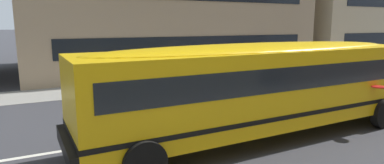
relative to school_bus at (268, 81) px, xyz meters
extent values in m
plane|color=#38383D|center=(-1.75, 1.38, -1.60)|extent=(400.00, 400.00, 0.00)
cube|color=gray|center=(-1.75, 8.91, -1.59)|extent=(120.00, 3.00, 0.01)
cube|color=silver|center=(-1.75, 1.38, -1.60)|extent=(110.00, 0.16, 0.01)
cube|color=yellow|center=(-0.23, 0.00, -0.10)|extent=(10.33, 2.54, 2.06)
cube|color=black|center=(-5.45, -0.11, -0.96)|extent=(0.23, 2.34, 0.34)
cube|color=black|center=(-0.23, 0.00, 0.27)|extent=(9.71, 2.56, 0.60)
cube|color=black|center=(-0.23, 0.00, -0.71)|extent=(10.35, 2.57, 0.11)
ellipsoid|color=yellow|center=(-0.23, 0.00, 0.92)|extent=(9.91, 2.34, 0.34)
cylinder|color=red|center=(3.08, -1.28, -0.21)|extent=(0.42, 0.42, 0.03)
cylinder|color=black|center=(3.65, 1.24, -1.13)|extent=(0.94, 0.28, 0.93)
cylinder|color=black|center=(3.70, -1.10, -1.13)|extent=(0.94, 0.28, 0.93)
cylinder|color=black|center=(-4.16, 1.09, -1.13)|extent=(0.94, 0.28, 0.93)
cylinder|color=black|center=(-4.12, -1.25, -1.13)|extent=(0.94, 0.28, 0.93)
cube|color=black|center=(10.29, 6.29, -0.95)|extent=(3.94, 1.78, 0.70)
cube|color=black|center=(10.14, 6.30, -0.28)|extent=(2.23, 1.61, 0.64)
cylinder|color=black|center=(11.61, 7.12, -1.30)|extent=(0.60, 0.19, 0.60)
cylinder|color=black|center=(11.57, 5.42, -1.30)|extent=(0.60, 0.19, 0.60)
cylinder|color=black|center=(9.01, 7.17, -1.30)|extent=(0.60, 0.19, 0.60)
cylinder|color=black|center=(8.97, 5.47, -1.30)|extent=(0.60, 0.19, 0.60)
cube|color=black|center=(3.16, 10.39, 0.32)|extent=(16.27, 0.04, 1.10)
camera|label=1|loc=(-6.02, -7.16, 1.62)|focal=30.40mm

